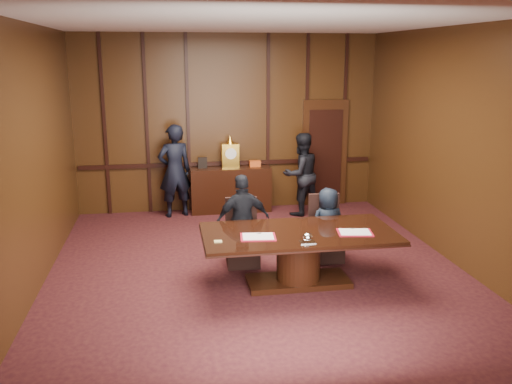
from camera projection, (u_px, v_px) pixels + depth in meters
room at (261, 154)px, 7.61m from camera, size 7.00×7.04×3.50m
sideboard at (231, 188)px, 10.89m from camera, size 1.60×0.45×1.54m
conference_table at (299, 249)px, 7.37m from camera, size 2.62×1.32×0.76m
folder_left at (258, 237)px, 7.07m from camera, size 0.49×0.38×0.02m
folder_right at (355, 232)px, 7.25m from camera, size 0.51×0.40×0.02m
inkstand at (308, 239)px, 6.86m from camera, size 0.20×0.14×0.12m
notepad at (218, 241)px, 6.90m from camera, size 0.10×0.07×0.01m
chair_left at (242, 245)px, 8.16m from camera, size 0.50×0.50×0.99m
chair_right at (326, 240)px, 8.36m from camera, size 0.50×0.50×0.99m
signatory_left at (243, 221)px, 7.98m from camera, size 0.86×0.45×1.40m
signatory_right at (328, 225)px, 8.22m from camera, size 0.61×0.45×1.14m
witness_left at (175, 171)px, 10.46m from camera, size 0.75×0.60×1.81m
witness_right at (301, 174)px, 10.60m from camera, size 0.95×0.85×1.62m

